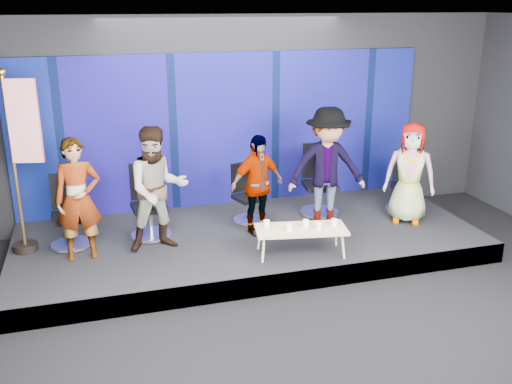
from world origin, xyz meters
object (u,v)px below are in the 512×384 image
at_px(mug_c, 306,223).
at_px(mug_e, 334,222).
at_px(chair_a, 69,223).
at_px(panelist_e, 410,173).
at_px(mug_d, 319,226).
at_px(panelist_d, 327,167).
at_px(chair_e, 403,192).
at_px(panelist_a, 78,199).
at_px(chair_b, 149,213).
at_px(panelist_c, 257,185).
at_px(panelist_b, 158,189).
at_px(mug_a, 267,224).
at_px(chair_c, 247,203).
at_px(coffee_table, 301,230).
at_px(mug_b, 289,227).
at_px(chair_d, 319,191).
at_px(flag_stand, 23,158).

height_order(mug_c, mug_e, mug_e).
distance_m(chair_a, panelist_e, 5.25).
bearing_deg(mug_d, mug_c, 137.39).
distance_m(panelist_d, chair_e, 1.66).
xyz_separation_m(chair_a, panelist_a, (0.17, -0.47, 0.50)).
xyz_separation_m(chair_b, mug_e, (2.43, -1.31, 0.08)).
relative_size(panelist_a, panelist_c, 1.11).
relative_size(chair_e, mug_e, 9.71).
xyz_separation_m(chair_e, mug_c, (-2.21, -1.15, 0.11)).
relative_size(chair_b, panelist_d, 0.58).
bearing_deg(panelist_b, mug_a, -27.15).
xyz_separation_m(chair_b, panelist_d, (2.73, -0.31, 0.58)).
relative_size(panelist_a, panelist_d, 0.90).
height_order(chair_e, mug_d, chair_e).
bearing_deg(mug_d, chair_e, 31.64).
relative_size(chair_c, coffee_table, 0.71).
height_order(panelist_b, panelist_e, panelist_b).
relative_size(mug_a, mug_c, 1.03).
bearing_deg(panelist_a, mug_b, -18.77).
relative_size(chair_c, mug_b, 9.67).
xyz_separation_m(chair_d, mug_e, (-0.39, -1.51, 0.06)).
bearing_deg(panelist_e, chair_c, -164.58).
relative_size(panelist_c, mug_b, 15.66).
bearing_deg(mug_b, mug_e, -0.70).
height_order(panelist_c, mug_b, panelist_c).
bearing_deg(chair_c, panelist_e, -33.33).
xyz_separation_m(mug_b, flag_stand, (-3.42, 1.21, 0.93)).
relative_size(chair_a, mug_e, 10.19).
xyz_separation_m(chair_c, coffee_table, (0.37, -1.45, 0.05)).
bearing_deg(chair_e, chair_b, -149.20).
bearing_deg(panelist_a, chair_c, 12.59).
xyz_separation_m(mug_a, mug_d, (0.67, -0.26, -0.00)).
xyz_separation_m(chair_d, panelist_e, (1.23, -0.73, 0.42)).
bearing_deg(panelist_c, coffee_table, -86.21).
height_order(panelist_a, panelist_b, panelist_b).
height_order(mug_a, mug_b, mug_a).
distance_m(panelist_a, coffee_table, 3.07).
bearing_deg(panelist_d, chair_b, -178.69).
height_order(chair_a, mug_a, chair_a).
bearing_deg(panelist_b, panelist_c, 2.67).
bearing_deg(panelist_d, chair_e, 16.43).
bearing_deg(chair_d, chair_a, -168.92).
height_order(chair_d, mug_a, chair_d).
bearing_deg(chair_b, panelist_b, -84.28).
bearing_deg(panelist_c, panelist_e, -22.27).
xyz_separation_m(panelist_a, panelist_e, (5.04, -0.03, -0.04)).
distance_m(chair_d, panelist_d, 0.76).
relative_size(chair_b, flag_stand, 0.43).
bearing_deg(panelist_d, mug_c, -119.11).
distance_m(chair_a, chair_c, 2.75).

